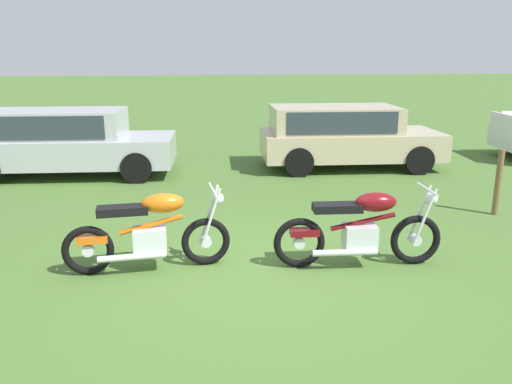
% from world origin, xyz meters
% --- Properties ---
extents(ground_plane, '(120.00, 120.00, 0.00)m').
position_xyz_m(ground_plane, '(0.00, 0.00, 0.00)').
color(ground_plane, '#476B2D').
extents(motorcycle_orange, '(2.04, 0.64, 1.02)m').
position_xyz_m(motorcycle_orange, '(-1.33, 0.33, 0.49)').
color(motorcycle_orange, black).
rests_on(motorcycle_orange, ground).
extents(motorcycle_maroon, '(2.13, 0.64, 1.02)m').
position_xyz_m(motorcycle_maroon, '(1.27, 0.10, 0.48)').
color(motorcycle_maroon, black).
rests_on(motorcycle_maroon, ground).
extents(car_silver, '(4.51, 2.08, 1.43)m').
position_xyz_m(car_silver, '(-3.54, 5.89, 0.83)').
color(car_silver, '#B2B5BA').
rests_on(car_silver, ground).
extents(car_beige, '(4.18, 2.12, 1.43)m').
position_xyz_m(car_beige, '(2.75, 5.87, 0.83)').
color(car_beige, '#BCAD8C').
rests_on(car_beige, ground).
extents(fence_post_wooden, '(0.10, 0.10, 1.10)m').
position_xyz_m(fence_post_wooden, '(4.22, 1.90, 0.55)').
color(fence_post_wooden, brown).
rests_on(fence_post_wooden, ground).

